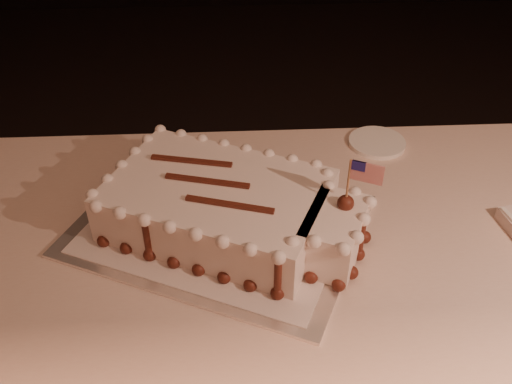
{
  "coord_description": "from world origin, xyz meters",
  "views": [
    {
      "loc": [
        -0.35,
        -0.3,
        1.56
      ],
      "look_at": [
        -0.3,
        0.62,
        0.84
      ],
      "focal_mm": 40.0,
      "sensor_mm": 36.0,
      "label": 1
    }
  ],
  "objects_px": {
    "banquet_table": "(373,336)",
    "cake_board": "(219,225)",
    "side_plate": "(377,143)",
    "sheet_cake": "(231,208)"
  },
  "relations": [
    {
      "from": "cake_board",
      "to": "side_plate",
      "type": "distance_m",
      "value": 0.51
    },
    {
      "from": "banquet_table",
      "to": "cake_board",
      "type": "relative_size",
      "value": 4.13
    },
    {
      "from": "sheet_cake",
      "to": "cake_board",
      "type": "bearing_deg",
      "value": 155.34
    },
    {
      "from": "banquet_table",
      "to": "sheet_cake",
      "type": "distance_m",
      "value": 0.56
    },
    {
      "from": "banquet_table",
      "to": "side_plate",
      "type": "distance_m",
      "value": 0.5
    },
    {
      "from": "side_plate",
      "to": "banquet_table",
      "type": "bearing_deg",
      "value": -95.32
    },
    {
      "from": "sheet_cake",
      "to": "side_plate",
      "type": "bearing_deg",
      "value": 39.39
    },
    {
      "from": "banquet_table",
      "to": "cake_board",
      "type": "bearing_deg",
      "value": 177.49
    },
    {
      "from": "banquet_table",
      "to": "side_plate",
      "type": "relative_size",
      "value": 16.42
    },
    {
      "from": "banquet_table",
      "to": "side_plate",
      "type": "xyz_separation_m",
      "value": [
        0.03,
        0.32,
        0.38
      ]
    }
  ]
}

